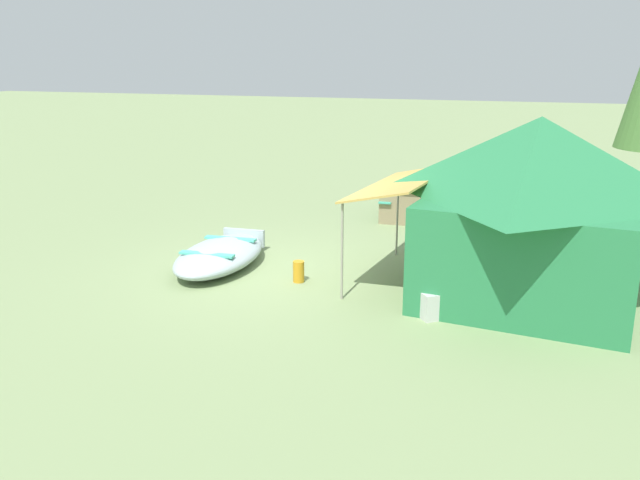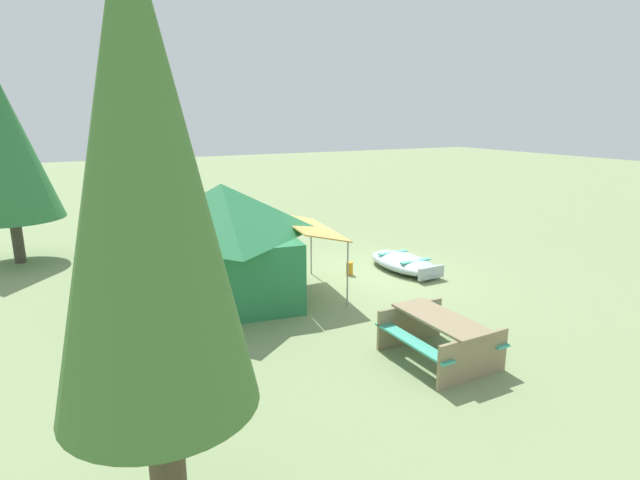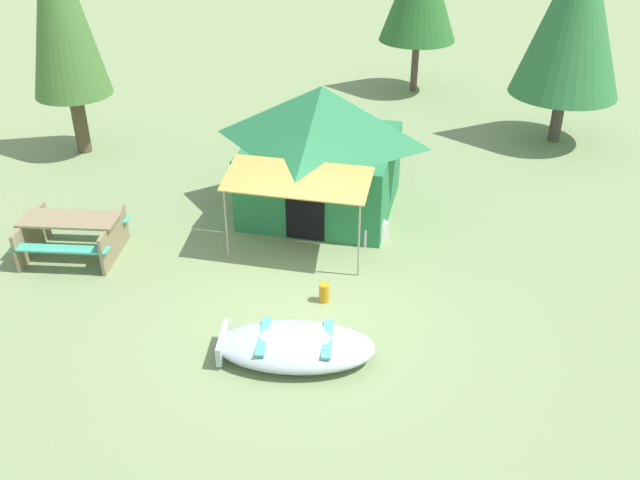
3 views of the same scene
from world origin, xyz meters
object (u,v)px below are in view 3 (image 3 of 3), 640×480
Objects in this scene: beached_rowboat at (295,346)px; pine_tree_back_right at (576,13)px; canvas_cabin_tent at (322,147)px; picnic_table at (72,232)px; fuel_can at (324,293)px; pine_tree_back_left at (58,4)px; cooler_box at (372,231)px.

pine_tree_back_right is at bearing 58.29° from beached_rowboat.
canvas_cabin_tent is 0.85× the size of pine_tree_back_right.
fuel_can is at bearing -13.11° from picnic_table.
pine_tree_back_left is at bearing 109.17° from picnic_table.
picnic_table is at bearing -147.13° from pine_tree_back_right.
cooler_box reaches higher than fuel_can.
pine_tree_back_left is (-7.24, 3.81, 3.39)m from cooler_box.
pine_tree_back_right reaches higher than picnic_table.
pine_tree_back_left reaches higher than beached_rowboat.
canvas_cabin_tent is 5.12m from picnic_table.
fuel_can is (0.33, -3.44, -1.21)m from canvas_cabin_tent.
pine_tree_back_right is (11.83, 1.71, -0.35)m from pine_tree_back_left.
cooler_box is 8.86m from pine_tree_back_left.
fuel_can is 9.45m from pine_tree_back_left.
cooler_box is (5.56, 1.03, -0.30)m from picnic_table.
canvas_cabin_tent reaches higher than beached_rowboat.
pine_tree_back_right is (5.67, 9.18, 3.02)m from beached_rowboat.
beached_rowboat is 5.08m from canvas_cabin_tent.
canvas_cabin_tent is at bearing 90.03° from beached_rowboat.
picnic_table is at bearing 149.58° from beached_rowboat.
cooler_box is 0.11× the size of pine_tree_back_right.
beached_rowboat is at bearing -102.27° from fuel_can.
beached_rowboat is 7.20× the size of fuel_can.
fuel_can is (-0.76, -2.15, -0.02)m from cooler_box.
canvas_cabin_tent is 3.66m from fuel_can.
fuel_can is at bearing -42.60° from pine_tree_back_left.
fuel_can is (4.80, -1.12, -0.32)m from picnic_table.
pine_tree_back_left is 11.96m from pine_tree_back_right.
pine_tree_back_left is (-6.15, 2.52, 2.20)m from canvas_cabin_tent.
canvas_cabin_tent is at bearing -22.29° from pine_tree_back_left.
picnic_table is at bearing -169.45° from cooler_box.
canvas_cabin_tent is 13.18× the size of fuel_can.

